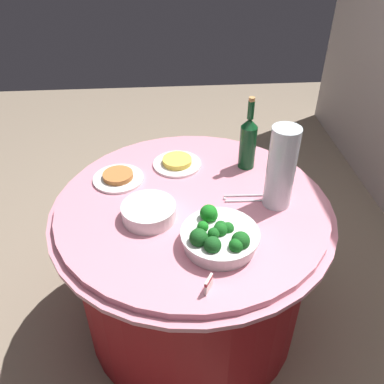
% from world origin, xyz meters
% --- Properties ---
extents(ground_plane, '(6.00, 6.00, 0.00)m').
position_xyz_m(ground_plane, '(0.00, 0.00, 0.00)').
color(ground_plane, gray).
extents(buffet_table, '(1.16, 1.16, 0.74)m').
position_xyz_m(buffet_table, '(0.00, 0.00, 0.38)').
color(buffet_table, maroon).
rests_on(buffet_table, ground_plane).
extents(broccoli_bowl, '(0.28, 0.28, 0.12)m').
position_xyz_m(broccoli_bowl, '(0.26, 0.08, 0.79)').
color(broccoli_bowl, white).
rests_on(broccoli_bowl, buffet_table).
extents(plate_stack, '(0.21, 0.21, 0.06)m').
position_xyz_m(plate_stack, '(0.09, -0.17, 0.77)').
color(plate_stack, white).
rests_on(plate_stack, buffet_table).
extents(wine_bottle, '(0.07, 0.07, 0.34)m').
position_xyz_m(wine_bottle, '(-0.25, 0.27, 0.87)').
color(wine_bottle, '#0C3F1B').
rests_on(wine_bottle, buffet_table).
extents(decorative_fruit_vase, '(0.11, 0.11, 0.34)m').
position_xyz_m(decorative_fruit_vase, '(0.03, 0.34, 0.90)').
color(decorative_fruit_vase, silver).
rests_on(decorative_fruit_vase, buffet_table).
extents(serving_tongs, '(0.05, 0.17, 0.01)m').
position_xyz_m(serving_tongs, '(-0.00, 0.21, 0.74)').
color(serving_tongs, silver).
rests_on(serving_tongs, buffet_table).
extents(food_plate_peanuts, '(0.22, 0.22, 0.03)m').
position_xyz_m(food_plate_peanuts, '(-0.18, -0.31, 0.75)').
color(food_plate_peanuts, white).
rests_on(food_plate_peanuts, buffet_table).
extents(food_plate_fried_egg, '(0.22, 0.22, 0.04)m').
position_xyz_m(food_plate_fried_egg, '(-0.28, -0.05, 0.75)').
color(food_plate_fried_egg, white).
rests_on(food_plate_fried_egg, buffet_table).
extents(label_placard_front, '(0.05, 0.03, 0.05)m').
position_xyz_m(label_placard_front, '(0.46, 0.02, 0.77)').
color(label_placard_front, white).
rests_on(label_placard_front, buffet_table).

